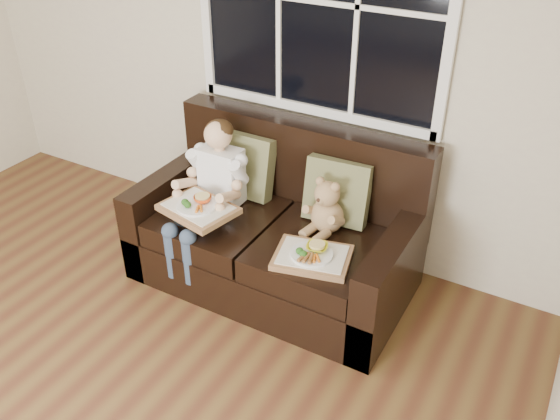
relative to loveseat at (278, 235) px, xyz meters
The scene contains 8 objects.
window_back 1.42m from the loveseat, 90.00° to the left, with size 1.62×0.04×1.37m.
loveseat is the anchor object (origin of this frame).
pillow_left 0.51m from the loveseat, 155.87° to the left, with size 0.41×0.19×0.42m.
pillow_right 0.49m from the loveseat, 25.59° to the left, with size 0.40×0.21×0.40m.
child 0.53m from the loveseat, 163.32° to the right, with size 0.38×0.60×0.87m.
teddy_bear 0.43m from the loveseat, ahead, with size 0.23×0.28×0.36m.
tray_left 0.55m from the loveseat, 139.85° to the right, with size 0.48×0.40×0.10m.
tray_right 0.51m from the loveseat, 37.23° to the right, with size 0.48×0.41×0.10m.
Camera 1 is at (2.05, -0.65, 2.44)m, focal length 38.00 mm.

